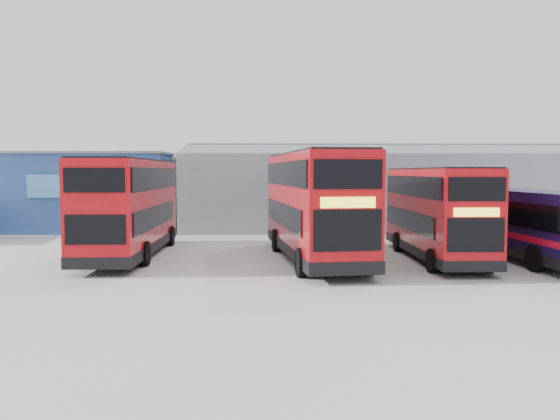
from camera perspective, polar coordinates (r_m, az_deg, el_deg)
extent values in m
plane|color=#A9AAA4|center=(19.69, 2.72, -7.30)|extent=(120.00, 120.00, 0.00)
cube|color=navy|center=(39.42, -19.83, 1.79)|extent=(12.00, 8.00, 5.00)
cube|color=slate|center=(39.41, -19.91, 5.50)|extent=(12.30, 8.30, 0.15)
cube|color=#478AC9|center=(35.55, -21.98, 2.33)|extent=(3.96, 0.15, 1.40)
cube|color=gray|center=(40.36, 12.31, 1.98)|extent=(30.00, 12.00, 5.00)
cube|color=slate|center=(37.65, 13.35, 6.01)|extent=(30.50, 6.33, 1.29)
cube|color=slate|center=(43.09, 11.51, 5.77)|extent=(30.50, 6.33, 1.29)
cube|color=#B50A10|center=(25.71, -15.39, 0.50)|extent=(2.63, 10.43, 4.01)
cube|color=black|center=(25.88, -15.31, -3.50)|extent=(2.67, 10.47, 0.45)
cube|color=black|center=(25.09, -12.79, -0.62)|extent=(0.18, 8.81, 0.94)
cube|color=black|center=(25.69, -18.30, -0.62)|extent=(0.18, 8.81, 0.94)
cube|color=black|center=(25.40, -12.68, 3.24)|extent=(0.20, 9.80, 0.94)
cube|color=black|center=(25.99, -18.13, 3.15)|extent=(0.20, 9.80, 0.94)
cube|color=black|center=(30.83, -13.09, 0.04)|extent=(2.23, 0.08, 1.34)
cube|color=black|center=(30.76, -13.15, 3.35)|extent=(2.23, 0.08, 0.94)
cube|color=yellow|center=(30.79, -13.12, 1.69)|extent=(1.78, 0.07, 0.35)
cube|color=black|center=(20.74, -18.74, -1.96)|extent=(2.18, 0.08, 1.09)
cube|color=black|center=(20.64, -18.85, 2.97)|extent=(2.18, 0.08, 0.89)
cube|color=black|center=(25.67, -15.47, 5.01)|extent=(2.48, 10.28, 0.10)
cylinder|color=black|center=(29.16, -11.38, -2.66)|extent=(0.33, 1.03, 1.03)
cylinder|color=black|center=(29.65, -15.92, -2.63)|extent=(0.33, 1.03, 1.03)
cylinder|color=black|center=(23.09, -13.96, -4.44)|extent=(0.33, 1.03, 1.03)
cylinder|color=black|center=(23.70, -19.60, -4.34)|extent=(0.33, 1.03, 1.03)
cube|color=#B50A10|center=(23.82, 3.55, 0.71)|extent=(4.04, 11.27, 4.25)
cube|color=black|center=(24.00, 3.53, -3.86)|extent=(4.08, 11.32, 0.47)
cube|color=black|center=(24.02, 0.23, -0.44)|extent=(1.27, 9.27, 1.00)
cube|color=black|center=(24.56, 6.39, -0.37)|extent=(1.27, 9.27, 1.00)
cube|color=black|center=(23.54, 0.38, 3.81)|extent=(1.40, 10.32, 1.00)
cube|color=black|center=(24.09, 6.68, 3.79)|extent=(1.40, 10.32, 1.00)
cube|color=black|center=(18.50, 7.10, -2.13)|extent=(2.35, 0.36, 1.42)
cube|color=black|center=(18.40, 7.15, 3.73)|extent=(2.35, 0.36, 1.00)
cube|color=yellow|center=(18.42, 7.13, 0.79)|extent=(1.88, 0.29, 0.37)
cube|color=black|center=(29.28, 1.31, 0.15)|extent=(2.30, 0.35, 1.16)
cube|color=black|center=(29.21, 1.31, 3.85)|extent=(2.30, 0.35, 0.95)
cube|color=black|center=(23.79, 3.58, 5.88)|extent=(3.86, 11.10, 0.11)
cylinder|color=black|center=(20.05, 2.27, -5.51)|extent=(0.48, 1.13, 1.09)
cylinder|color=black|center=(20.66, 9.18, -5.28)|extent=(0.48, 1.13, 1.09)
cylinder|color=black|center=(26.51, -0.38, -3.18)|extent=(0.48, 1.13, 1.09)
cylinder|color=black|center=(26.97, 4.93, -3.07)|extent=(0.48, 1.13, 1.09)
cube|color=#B50A10|center=(24.95, 15.93, -0.09)|extent=(2.28, 9.49, 3.66)
cube|color=black|center=(25.11, 15.86, -3.84)|extent=(2.32, 9.53, 0.41)
cube|color=black|center=(25.02, 13.16, -1.01)|extent=(0.07, 8.04, 0.86)
cube|color=black|center=(25.68, 18.13, -0.98)|extent=(0.07, 8.04, 0.86)
cube|color=black|center=(24.58, 13.42, 2.48)|extent=(0.07, 8.94, 0.86)
cube|color=black|center=(25.25, 18.47, 2.42)|extent=(0.07, 8.94, 0.86)
cube|color=black|center=(20.51, 19.79, -2.48)|extent=(2.03, 0.05, 1.22)
cube|color=black|center=(20.39, 19.90, 2.06)|extent=(2.03, 0.05, 0.86)
cube|color=yellow|center=(20.43, 19.85, -0.22)|extent=(1.63, 0.04, 0.32)
cube|color=black|center=(29.55, 13.22, -0.44)|extent=(1.99, 0.05, 0.99)
cube|color=black|center=(29.48, 13.27, 2.72)|extent=(1.99, 0.05, 0.81)
cube|color=black|center=(24.89, 16.01, 4.16)|extent=(2.15, 9.35, 0.09)
cylinder|color=black|center=(21.68, 15.65, -5.14)|extent=(0.29, 0.94, 0.94)
cylinder|color=black|center=(22.40, 20.99, -4.96)|extent=(0.29, 0.94, 0.94)
cylinder|color=black|center=(27.13, 12.19, -3.26)|extent=(0.29, 0.94, 0.94)
cylinder|color=black|center=(27.70, 16.56, -3.19)|extent=(0.29, 0.94, 0.94)
cube|color=#110C38|center=(26.50, 24.16, -1.01)|extent=(3.26, 11.33, 2.70)
cube|color=black|center=(26.62, 24.09, -3.51)|extent=(3.31, 11.37, 0.41)
cube|color=#B70E25|center=(26.55, 24.13, -2.05)|extent=(3.29, 11.36, 0.25)
cube|color=black|center=(26.86, 26.91, -0.11)|extent=(0.66, 9.34, 0.97)
cube|color=black|center=(25.60, 21.98, -0.15)|extent=(0.66, 9.34, 0.97)
cube|color=black|center=(31.51, 19.25, 0.18)|extent=(2.29, 0.20, 1.32)
cylinder|color=black|center=(30.67, 22.53, -2.54)|extent=(0.39, 1.08, 1.06)
cylinder|color=black|center=(29.64, 18.32, -2.65)|extent=(0.39, 1.08, 1.06)
cylinder|color=black|center=(23.31, 25.18, -4.59)|extent=(0.39, 1.08, 1.06)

